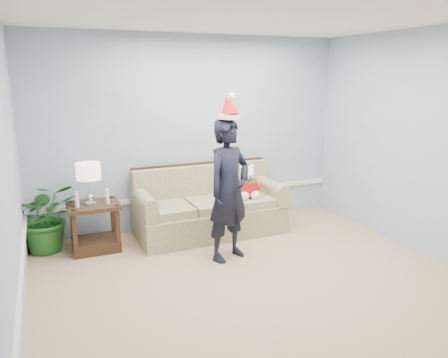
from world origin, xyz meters
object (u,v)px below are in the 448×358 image
at_px(sofa, 209,209).
at_px(side_table, 95,232).
at_px(houseplant, 46,217).
at_px(man, 229,190).
at_px(teddy_bear, 247,185).
at_px(table_lamp, 88,173).

relative_size(sofa, side_table, 3.21).
bearing_deg(houseplant, man, -28.42).
bearing_deg(teddy_bear, side_table, -176.01).
xyz_separation_m(sofa, side_table, (-1.54, -0.03, -0.10)).
xyz_separation_m(table_lamp, houseplant, (-0.52, 0.24, -0.56)).
height_order(side_table, table_lamp, table_lamp).
distance_m(side_table, teddy_bear, 2.10).
distance_m(sofa, man, 1.04).
bearing_deg(table_lamp, sofa, 2.26).
distance_m(side_table, houseplant, 0.62).
height_order(man, teddy_bear, man).
bearing_deg(sofa, houseplant, 174.21).
bearing_deg(teddy_bear, man, -121.50).
height_order(sofa, man, man).
bearing_deg(side_table, man, -31.08).
bearing_deg(man, houseplant, 128.99).
height_order(table_lamp, man, man).
xyz_separation_m(sofa, houseplant, (-2.08, 0.18, 0.11)).
distance_m(houseplant, teddy_bear, 2.63).
height_order(table_lamp, houseplant, table_lamp).
distance_m(side_table, table_lamp, 0.77).
bearing_deg(side_table, teddy_bear, -3.37).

